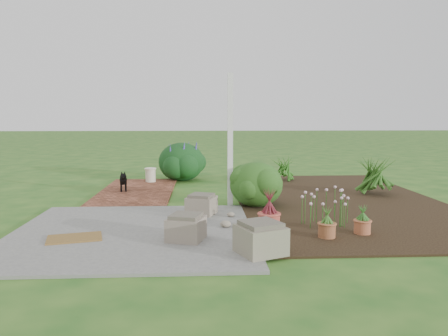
{
  "coord_description": "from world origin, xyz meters",
  "views": [
    {
      "loc": [
        -0.24,
        -8.05,
        1.73
      ],
      "look_at": [
        0.2,
        0.4,
        0.7
      ],
      "focal_mm": 35.0,
      "sensor_mm": 36.0,
      "label": 1
    }
  ],
  "objects_px": {
    "cream_ceramic_urn": "(151,175)",
    "evergreen_shrub": "(256,183)",
    "stone_trough_near": "(261,240)",
    "black_dog": "(123,180)"
  },
  "relations": [
    {
      "from": "stone_trough_near",
      "to": "cream_ceramic_urn",
      "type": "height_order",
      "value": "cream_ceramic_urn"
    },
    {
      "from": "stone_trough_near",
      "to": "evergreen_shrub",
      "type": "bearing_deg",
      "value": 83.94
    },
    {
      "from": "stone_trough_near",
      "to": "black_dog",
      "type": "relative_size",
      "value": 1.06
    },
    {
      "from": "evergreen_shrub",
      "to": "cream_ceramic_urn",
      "type": "bearing_deg",
      "value": 127.96
    },
    {
      "from": "stone_trough_near",
      "to": "black_dog",
      "type": "bearing_deg",
      "value": 118.51
    },
    {
      "from": "stone_trough_near",
      "to": "evergreen_shrub",
      "type": "relative_size",
      "value": 0.52
    },
    {
      "from": "cream_ceramic_urn",
      "to": "stone_trough_near",
      "type": "bearing_deg",
      "value": -71.11
    },
    {
      "from": "stone_trough_near",
      "to": "cream_ceramic_urn",
      "type": "xyz_separation_m",
      "value": [
        -2.02,
        5.89,
        0.0
      ]
    },
    {
      "from": "cream_ceramic_urn",
      "to": "evergreen_shrub",
      "type": "xyz_separation_m",
      "value": [
        2.33,
        -2.98,
        0.24
      ]
    },
    {
      "from": "black_dog",
      "to": "stone_trough_near",
      "type": "bearing_deg",
      "value": -72.21
    }
  ]
}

